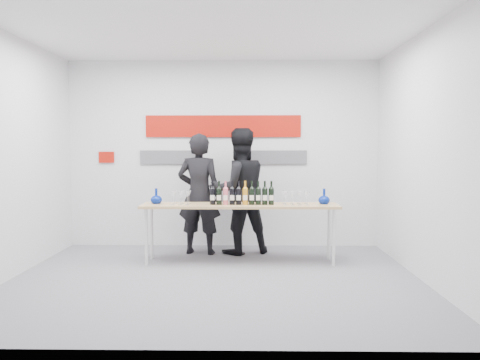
% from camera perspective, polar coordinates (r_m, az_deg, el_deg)
% --- Properties ---
extents(ground, '(5.00, 5.00, 0.00)m').
position_cam_1_polar(ground, '(5.83, -3.05, -12.01)').
color(ground, slate).
rests_on(ground, ground).
extents(back_wall, '(5.00, 0.04, 3.00)m').
position_cam_1_polar(back_wall, '(7.60, -2.05, 3.17)').
color(back_wall, silver).
rests_on(back_wall, ground).
extents(signage, '(3.38, 0.02, 0.79)m').
position_cam_1_polar(signage, '(7.57, -2.49, 5.48)').
color(signage, '#A71207').
rests_on(signage, back_wall).
extents(tasting_table, '(2.73, 0.55, 0.82)m').
position_cam_1_polar(tasting_table, '(6.51, -0.01, -3.51)').
color(tasting_table, tan).
rests_on(tasting_table, ground).
extents(wine_bottles, '(0.89, 0.08, 0.33)m').
position_cam_1_polar(wine_bottles, '(6.44, 0.24, -1.56)').
color(wine_bottles, black).
rests_on(wine_bottles, tasting_table).
extents(decanter_left, '(0.16, 0.16, 0.21)m').
position_cam_1_polar(decanter_left, '(6.67, -10.17, -1.93)').
color(decanter_left, navy).
rests_on(decanter_left, tasting_table).
extents(decanter_right, '(0.16, 0.16, 0.21)m').
position_cam_1_polar(decanter_right, '(6.63, 10.22, -1.96)').
color(decanter_right, navy).
rests_on(decanter_right, tasting_table).
extents(glasses_left, '(0.26, 0.22, 0.18)m').
position_cam_1_polar(glasses_left, '(6.55, -7.20, -2.14)').
color(glasses_left, silver).
rests_on(glasses_left, tasting_table).
extents(glasses_right, '(0.36, 0.22, 0.18)m').
position_cam_1_polar(glasses_right, '(6.52, 6.82, -2.16)').
color(glasses_right, silver).
rests_on(glasses_right, tasting_table).
extents(presenter_left, '(0.72, 0.52, 1.82)m').
position_cam_1_polar(presenter_left, '(7.07, -5.00, -1.70)').
color(presenter_left, black).
rests_on(presenter_left, ground).
extents(presenter_right, '(1.11, 0.99, 1.90)m').
position_cam_1_polar(presenter_right, '(7.07, -0.11, -1.36)').
color(presenter_right, black).
rests_on(presenter_right, ground).
extents(mic_stand, '(0.16, 0.16, 1.41)m').
position_cam_1_polar(mic_stand, '(7.06, -0.03, -5.62)').
color(mic_stand, black).
rests_on(mic_stand, ground).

